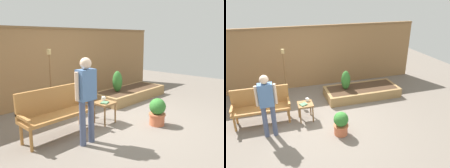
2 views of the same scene
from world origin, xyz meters
TOP-DOWN VIEW (x-y plane):
  - ground_plane at (0.00, 0.00)m, footprint 14.00×14.00m
  - fence_back at (0.00, 2.60)m, footprint 8.40×0.14m
  - garden_bench at (-1.46, 0.58)m, footprint 1.44×0.48m
  - side_table at (-0.36, 0.33)m, footprint 0.40×0.40m
  - cup_on_table at (-0.28, 0.46)m, footprint 0.12×0.08m
  - book_on_table at (-0.41, 0.28)m, footprint 0.22×0.20m
  - potted_boxwood at (0.34, -0.58)m, footprint 0.36×0.36m
  - raised_planter_bed at (1.65, 1.21)m, footprint 2.40×1.00m
  - shrub_near_bench at (1.11, 1.27)m, footprint 0.29×0.29m
  - tiki_torch at (-0.72, 1.91)m, footprint 0.10×0.10m
  - person_by_bench at (-1.28, -0.14)m, footprint 0.47×0.20m

SIDE VIEW (x-z plane):
  - ground_plane at x=0.00m, z-range 0.00..0.00m
  - raised_planter_bed at x=1.65m, z-range 0.00..0.30m
  - potted_boxwood at x=0.34m, z-range 0.01..0.61m
  - side_table at x=-0.36m, z-range 0.16..0.64m
  - book_on_table at x=-0.41m, z-range 0.48..0.50m
  - cup_on_table at x=-0.28m, z-range 0.48..0.57m
  - garden_bench at x=-1.46m, z-range 0.07..1.01m
  - shrub_near_bench at x=1.11m, z-range 0.30..0.91m
  - person_by_bench at x=-1.28m, z-range 0.15..1.71m
  - fence_back at x=0.00m, z-range 0.01..2.17m
  - tiki_torch at x=-0.72m, z-range 0.31..1.90m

